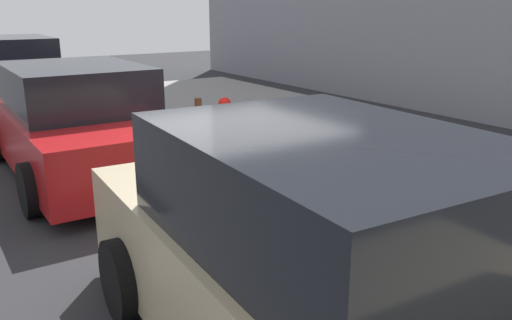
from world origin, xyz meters
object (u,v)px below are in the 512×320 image
suitcase_red_0 (486,214)px  suitcase_red_7 (270,142)px  suitcase_olive_5 (317,159)px  fire_hydrant (225,120)px  suitcase_teal_8 (255,137)px  parked_car_beige_0 (326,272)px  suitcase_maroon_4 (334,166)px  parked_car_red_1 (78,123)px  bollard_post (199,118)px  parked_car_navy_2 (12,80)px  suitcase_navy_6 (289,146)px  suitcase_teal_1 (439,196)px  suitcase_silver_2 (402,191)px

suitcase_red_0 → suitcase_red_7: suitcase_red_0 is taller
suitcase_olive_5 → fire_hydrant: suitcase_olive_5 is taller
suitcase_teal_8 → parked_car_beige_0: size_ratio=0.17×
suitcase_maroon_4 → parked_car_beige_0: (-2.43, 2.24, 0.31)m
suitcase_red_0 → parked_car_red_1: bearing=24.2°
suitcase_teal_8 → bollard_post: size_ratio=1.13×
parked_car_red_1 → parked_car_navy_2: bearing=0.0°
suitcase_teal_8 → suitcase_red_0: bearing=178.1°
suitcase_maroon_4 → suitcase_red_7: bearing=-2.2°
suitcase_red_0 → parked_car_beige_0: 2.27m
suitcase_red_7 → suitcase_maroon_4: bearing=177.8°
suitcase_navy_6 → suitcase_maroon_4: bearing=179.0°
suitcase_navy_6 → suitcase_olive_5: bearing=-167.7°
fire_hydrant → parked_car_red_1: (0.18, 2.30, 0.19)m
suitcase_navy_6 → fire_hydrant: bearing=-1.2°
suitcase_maroon_4 → parked_car_red_1: (2.90, 2.24, 0.27)m
parked_car_red_1 → suitcase_red_7: bearing=-122.5°
suitcase_teal_1 → suitcase_red_7: (2.95, -0.04, -0.08)m
suitcase_navy_6 → parked_car_red_1: parked_car_red_1 is taller
suitcase_olive_5 → suitcase_navy_6: 0.50m
parked_car_red_1 → suitcase_olive_5: bearing=-135.8°
suitcase_red_0 → suitcase_silver_2: 1.04m
suitcase_red_7 → parked_car_beige_0: size_ratio=0.15×
fire_hydrant → parked_car_beige_0: 5.65m
bollard_post → suitcase_teal_8: bearing=-171.8°
bollard_post → parked_car_red_1: size_ratio=0.15×
suitcase_olive_5 → suitcase_red_7: bearing=3.8°
suitcase_maroon_4 → fire_hydrant: (2.72, -0.06, 0.09)m
suitcase_maroon_4 → suitcase_red_7: 1.43m
suitcase_olive_5 → parked_car_red_1: size_ratio=0.18×
parked_car_beige_0 → suitcase_navy_6: bearing=-33.8°
fire_hydrant → parked_car_red_1: size_ratio=0.18×
parked_car_navy_2 → fire_hydrant: bearing=-156.2°
suitcase_teal_1 → fire_hydrant: suitcase_teal_1 is taller
suitcase_red_0 → parked_car_navy_2: 10.25m
parked_car_beige_0 → suitcase_red_0: bearing=-80.4°
suitcase_red_7 → suitcase_teal_8: 0.49m
fire_hydrant → parked_car_red_1: 2.31m
suitcase_teal_8 → fire_hydrant: bearing=4.1°
suitcase_navy_6 → bollard_post: 2.42m
fire_hydrant → suitcase_olive_5: bearing=-178.3°
suitcase_silver_2 → bollard_post: bearing=1.9°
suitcase_silver_2 → suitcase_teal_8: size_ratio=1.14×
suitcase_red_0 → suitcase_red_7: size_ratio=1.67×
suitcase_olive_5 → suitcase_navy_6: size_ratio=0.82×
suitcase_red_7 → parked_car_navy_2: 6.91m
suitcase_silver_2 → parked_car_navy_2: (8.97, 2.29, 0.36)m
suitcase_silver_2 → fire_hydrant: (3.74, -0.00, 0.12)m
suitcase_red_7 → parked_car_navy_2: bearing=19.4°
suitcase_red_0 → parked_car_navy_2: size_ratio=0.25×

